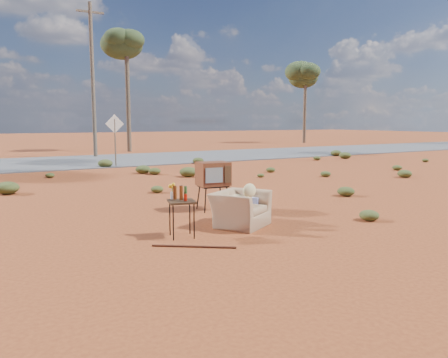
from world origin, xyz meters
TOP-DOWN VIEW (x-y plane):
  - ground at (0.00, 0.00)m, footprint 140.00×140.00m
  - highway at (0.00, 15.00)m, footprint 140.00×7.00m
  - armchair at (0.49, 0.48)m, footprint 1.26×1.20m
  - tv_unit at (0.70, 1.95)m, footprint 0.69×0.58m
  - side_table at (-0.84, 0.29)m, footprint 0.52×0.52m
  - rusty_bar at (-0.92, -0.39)m, footprint 1.08×0.78m
  - road_sign at (1.50, 12.00)m, footprint 0.78×0.06m
  - eucalyptus_center at (5.00, 21.00)m, footprint 3.20×3.20m
  - eucalyptus_right at (22.00, 24.00)m, footprint 3.20×3.20m
  - utility_pole_center at (2.00, 17.50)m, footprint 1.40×0.20m
  - scrub_patch at (-0.82, 4.41)m, footprint 17.49×8.07m

SIDE VIEW (x-z plane):
  - ground at x=0.00m, z-range 0.00..0.00m
  - rusty_bar at x=-0.92m, z-range 0.00..0.03m
  - highway at x=0.00m, z-range 0.00..0.04m
  - scrub_patch at x=-0.82m, z-range -0.03..0.30m
  - armchair at x=0.49m, z-range -0.03..0.82m
  - side_table at x=-0.84m, z-range 0.20..1.07m
  - tv_unit at x=0.70m, z-range 0.25..1.29m
  - road_sign at x=1.50m, z-range 0.41..2.60m
  - utility_pole_center at x=2.00m, z-range 0.15..8.15m
  - eucalyptus_right at x=22.00m, z-range 2.39..9.49m
  - eucalyptus_center at x=5.00m, z-range 2.63..10.23m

